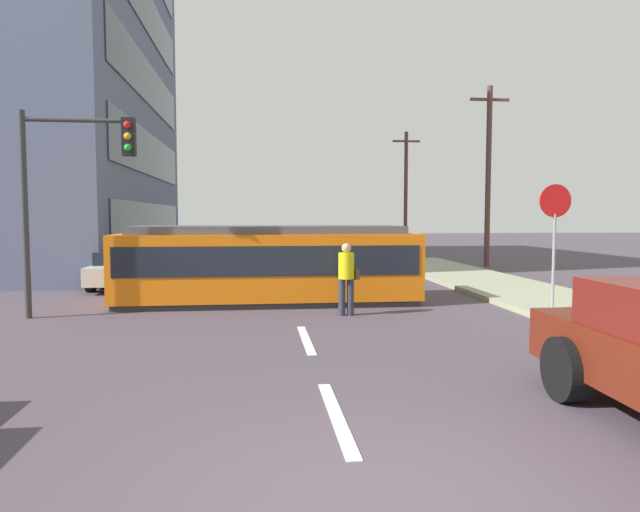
% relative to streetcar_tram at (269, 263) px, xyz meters
% --- Properties ---
extents(ground_plane, '(120.00, 120.00, 0.00)m').
position_rel_streetcar_tram_xyz_m(ground_plane, '(0.59, -0.65, -1.05)').
color(ground_plane, '#4A3F4A').
extents(lane_stripe_1, '(0.16, 2.40, 0.01)m').
position_rel_streetcar_tram_xyz_m(lane_stripe_1, '(0.59, -8.65, -1.05)').
color(lane_stripe_1, silver).
rests_on(lane_stripe_1, ground).
extents(lane_stripe_2, '(0.16, 2.40, 0.01)m').
position_rel_streetcar_tram_xyz_m(lane_stripe_2, '(0.59, -4.65, -1.05)').
color(lane_stripe_2, silver).
rests_on(lane_stripe_2, ground).
extents(lane_stripe_3, '(0.16, 2.40, 0.01)m').
position_rel_streetcar_tram_xyz_m(lane_stripe_3, '(0.59, 6.00, -1.05)').
color(lane_stripe_3, silver).
rests_on(lane_stripe_3, ground).
extents(lane_stripe_4, '(0.16, 2.40, 0.01)m').
position_rel_streetcar_tram_xyz_m(lane_stripe_4, '(0.59, 12.00, -1.05)').
color(lane_stripe_4, silver).
rests_on(lane_stripe_4, ground).
extents(streetcar_tram, '(7.78, 2.55, 2.03)m').
position_rel_streetcar_tram_xyz_m(streetcar_tram, '(0.00, 0.00, 0.00)').
color(streetcar_tram, orange).
rests_on(streetcar_tram, ground).
extents(city_bus, '(2.70, 5.22, 1.83)m').
position_rel_streetcar_tram_xyz_m(city_bus, '(-0.01, 5.33, -0.01)').
color(city_bus, yellow).
rests_on(city_bus, ground).
extents(pedestrian_crossing, '(0.49, 0.36, 1.67)m').
position_rel_streetcar_tram_xyz_m(pedestrian_crossing, '(1.74, -2.20, -0.11)').
color(pedestrian_crossing, '#2D2F41').
rests_on(pedestrian_crossing, ground).
extents(parked_sedan_mid, '(2.04, 4.61, 1.19)m').
position_rel_streetcar_tram_xyz_m(parked_sedan_mid, '(-4.40, 3.96, -0.43)').
color(parked_sedan_mid, beige).
rests_on(parked_sedan_mid, ground).
extents(parked_sedan_far, '(2.00, 4.60, 1.19)m').
position_rel_streetcar_tram_xyz_m(parked_sedan_far, '(-4.48, 9.60, -0.43)').
color(parked_sedan_far, beige).
rests_on(parked_sedan_far, ground).
extents(parked_sedan_furthest, '(2.02, 4.53, 1.19)m').
position_rel_streetcar_tram_xyz_m(parked_sedan_furthest, '(-4.29, 15.14, -0.43)').
color(parked_sedan_furthest, '#2B5C46').
rests_on(parked_sedan_furthest, ground).
extents(stop_sign, '(0.76, 0.07, 2.88)m').
position_rel_streetcar_tram_xyz_m(stop_sign, '(6.54, -2.59, 1.14)').
color(stop_sign, gray).
rests_on(stop_sign, sidewalk_curb_right).
extents(traffic_light_mast, '(2.48, 0.33, 4.61)m').
position_rel_streetcar_tram_xyz_m(traffic_light_mast, '(-4.40, -1.77, 2.18)').
color(traffic_light_mast, '#333333').
rests_on(traffic_light_mast, ground).
extents(utility_pole_mid, '(1.80, 0.24, 8.10)m').
position_rel_streetcar_tram_xyz_m(utility_pole_mid, '(10.11, 9.60, 3.18)').
color(utility_pole_mid, brown).
rests_on(utility_pole_mid, ground).
extents(utility_pole_far, '(1.80, 0.24, 7.77)m').
position_rel_streetcar_tram_xyz_m(utility_pole_far, '(9.42, 21.14, 3.02)').
color(utility_pole_far, brown).
rests_on(utility_pole_far, ground).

